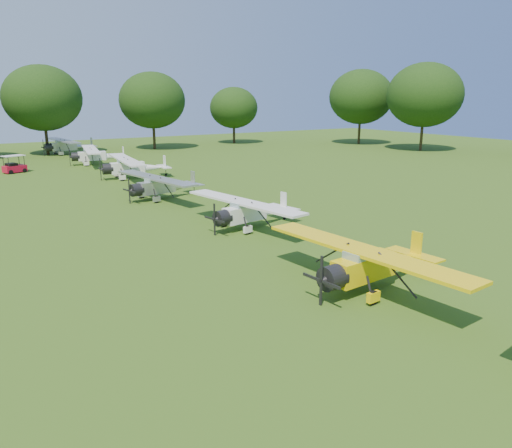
{
  "coord_description": "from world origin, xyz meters",
  "views": [
    {
      "loc": [
        -15.35,
        -22.45,
        8.52
      ],
      "look_at": [
        -0.71,
        0.91,
        1.4
      ],
      "focal_mm": 35.0,
      "sensor_mm": 36.0,
      "label": 1
    }
  ],
  "objects_px": {
    "aircraft_4": "(162,184)",
    "aircraft_3": "(250,210)",
    "aircraft_2": "(372,262)",
    "golf_cart": "(14,167)",
    "aircraft_6": "(96,154)",
    "aircraft_7": "(68,145)",
    "aircraft_5": "(133,166)"
  },
  "relations": [
    {
      "from": "aircraft_3",
      "to": "aircraft_5",
      "type": "distance_m",
      "value": 24.05
    },
    {
      "from": "aircraft_6",
      "to": "aircraft_5",
      "type": "bearing_deg",
      "value": -78.5
    },
    {
      "from": "aircraft_4",
      "to": "golf_cart",
      "type": "distance_m",
      "value": 24.32
    },
    {
      "from": "aircraft_6",
      "to": "aircraft_3",
      "type": "bearing_deg",
      "value": -79.73
    },
    {
      "from": "aircraft_2",
      "to": "aircraft_7",
      "type": "relative_size",
      "value": 0.92
    },
    {
      "from": "aircraft_3",
      "to": "aircraft_6",
      "type": "relative_size",
      "value": 0.93
    },
    {
      "from": "aircraft_4",
      "to": "aircraft_7",
      "type": "xyz_separation_m",
      "value": [
        0.53,
        38.68,
        0.16
      ]
    },
    {
      "from": "aircraft_4",
      "to": "aircraft_6",
      "type": "relative_size",
      "value": 0.95
    },
    {
      "from": "aircraft_3",
      "to": "golf_cart",
      "type": "xyz_separation_m",
      "value": [
        -10.11,
        34.82,
        -0.53
      ]
    },
    {
      "from": "aircraft_3",
      "to": "aircraft_5",
      "type": "height_order",
      "value": "aircraft_5"
    },
    {
      "from": "golf_cart",
      "to": "aircraft_6",
      "type": "bearing_deg",
      "value": -8.05
    },
    {
      "from": "aircraft_3",
      "to": "aircraft_7",
      "type": "bearing_deg",
      "value": 81.29
    },
    {
      "from": "aircraft_4",
      "to": "aircraft_7",
      "type": "relative_size",
      "value": 0.88
    },
    {
      "from": "aircraft_6",
      "to": "aircraft_7",
      "type": "distance_m",
      "value": 13.8
    },
    {
      "from": "aircraft_4",
      "to": "aircraft_5",
      "type": "height_order",
      "value": "aircraft_5"
    },
    {
      "from": "aircraft_4",
      "to": "aircraft_7",
      "type": "bearing_deg",
      "value": 79.66
    },
    {
      "from": "aircraft_4",
      "to": "aircraft_5",
      "type": "xyz_separation_m",
      "value": [
        1.48,
        11.93,
        0.11
      ]
    },
    {
      "from": "golf_cart",
      "to": "aircraft_2",
      "type": "bearing_deg",
      "value": -99.7
    },
    {
      "from": "aircraft_7",
      "to": "golf_cart",
      "type": "height_order",
      "value": "aircraft_7"
    },
    {
      "from": "aircraft_5",
      "to": "aircraft_6",
      "type": "height_order",
      "value": "aircraft_5"
    },
    {
      "from": "aircraft_2",
      "to": "golf_cart",
      "type": "bearing_deg",
      "value": 95.68
    },
    {
      "from": "aircraft_7",
      "to": "aircraft_2",
      "type": "bearing_deg",
      "value": -95.48
    },
    {
      "from": "aircraft_2",
      "to": "golf_cart",
      "type": "distance_m",
      "value": 47.85
    },
    {
      "from": "aircraft_2",
      "to": "aircraft_6",
      "type": "relative_size",
      "value": 0.99
    },
    {
      "from": "aircraft_4",
      "to": "aircraft_3",
      "type": "bearing_deg",
      "value": -93.1
    },
    {
      "from": "aircraft_3",
      "to": "aircraft_5",
      "type": "relative_size",
      "value": 0.89
    },
    {
      "from": "aircraft_6",
      "to": "golf_cart",
      "type": "relative_size",
      "value": 4.25
    },
    {
      "from": "aircraft_2",
      "to": "aircraft_3",
      "type": "bearing_deg",
      "value": 79.92
    },
    {
      "from": "aircraft_3",
      "to": "golf_cart",
      "type": "height_order",
      "value": "aircraft_3"
    },
    {
      "from": "aircraft_2",
      "to": "golf_cart",
      "type": "height_order",
      "value": "aircraft_2"
    },
    {
      "from": "aircraft_5",
      "to": "aircraft_2",
      "type": "bearing_deg",
      "value": -85.91
    },
    {
      "from": "aircraft_4",
      "to": "golf_cart",
      "type": "bearing_deg",
      "value": 101.52
    }
  ]
}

